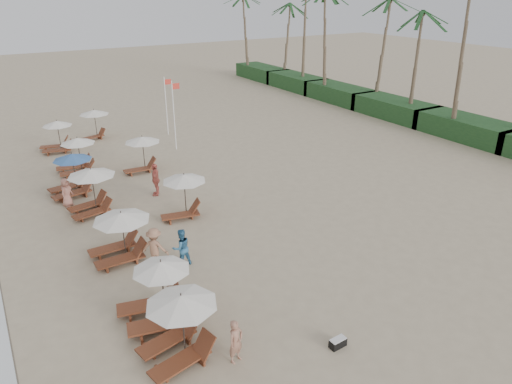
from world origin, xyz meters
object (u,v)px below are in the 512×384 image
beachgoer_mid_a (181,248)px  lounger_station_3 (90,190)px  lounger_station_6 (56,137)px  inland_station_1 (141,151)px  lounger_station_1 (155,297)px  inland_station_2 (93,120)px  inland_station_0 (182,192)px  beachgoer_mid_b (155,247)px  lounger_station_4 (70,177)px  beachgoer_far_a (156,179)px  beachgoer_near (236,341)px  lounger_station_2 (118,236)px  beachgoer_far_b (66,192)px  duffel_bag (338,343)px  lounger_station_5 (76,158)px  lounger_station_0 (176,328)px  flag_pole_near (174,112)px

beachgoer_mid_a → lounger_station_3: bearing=-75.7°
lounger_station_6 → inland_station_1: bearing=-60.9°
lounger_station_1 → beachgoer_mid_a: size_ratio=1.60×
lounger_station_1 → inland_station_2: bearing=81.2°
inland_station_0 → inland_station_1: bearing=87.4°
beachgoer_mid_b → lounger_station_6: bearing=-45.1°
lounger_station_4 → beachgoer_far_a: lounger_station_4 is taller
lounger_station_6 → inland_station_1: 8.05m
lounger_station_3 → inland_station_1: 6.14m
inland_station_0 → beachgoer_mid_a: inland_station_0 is taller
lounger_station_3 → beachgoer_near: size_ratio=1.75×
lounger_station_2 → beachgoer_mid_b: bearing=-51.2°
beachgoer_far_b → duffel_bag: bearing=-115.9°
beachgoer_mid_a → lounger_station_2: bearing=-44.0°
lounger_station_4 → duffel_bag: lounger_station_4 is taller
beachgoer_far_a → lounger_station_3: bearing=-54.6°
inland_station_0 → lounger_station_5: bearing=109.8°
lounger_station_5 → beachgoer_far_b: lounger_station_5 is taller
beachgoer_mid_b → beachgoer_far_a: size_ratio=0.93×
inland_station_2 → duffel_bag: (0.99, -27.54, -1.32)m
lounger_station_0 → duffel_bag: lounger_station_0 is taller
beachgoer_mid_b → beachgoer_far_a: (2.63, 7.02, 0.07)m
inland_station_0 → lounger_station_0: bearing=-114.4°
lounger_station_0 → inland_station_1: (4.45, 16.45, 0.27)m
beachgoer_far_a → flag_pole_near: size_ratio=0.39×
inland_station_2 → inland_station_1: bearing=-84.7°
lounger_station_5 → beachgoer_mid_b: (0.46, -12.87, -0.16)m
lounger_station_5 → beachgoer_far_b: size_ratio=1.65×
inland_station_1 → beachgoer_mid_b: (-3.17, -11.03, -0.50)m
lounger_station_3 → flag_pole_near: size_ratio=0.54×
beachgoer_far_b → duffel_bag: beachgoer_far_b is taller
inland_station_1 → beachgoer_far_b: inland_station_1 is taller
lounger_station_2 → lounger_station_5: 11.49m
lounger_station_0 → beachgoer_mid_a: (2.25, 4.90, -0.27)m
inland_station_2 → beachgoer_mid_a: bearing=-93.9°
lounger_station_1 → duffel_bag: size_ratio=4.59×
flag_pole_near → beachgoer_mid_a: bearing=-111.7°
lounger_station_2 → beachgoer_mid_b: size_ratio=1.56×
beachgoer_near → beachgoer_far_b: (-2.18, 14.70, 0.03)m
inland_station_2 → lounger_station_4: bearing=-110.6°
lounger_station_3 → beachgoer_mid_b: bearing=-80.9°
lounger_station_3 → duffel_bag: size_ratio=4.56×
lounger_station_3 → beachgoer_mid_a: 7.39m
lounger_station_0 → lounger_station_2: (0.15, 6.82, -0.02)m
flag_pole_near → beachgoer_far_a: bearing=-120.3°
lounger_station_3 → inland_station_2: bearing=75.4°
lounger_station_3 → lounger_station_4: (-0.39, 3.05, -0.21)m
duffel_bag → beachgoer_mid_b: bearing=113.4°
lounger_station_0 → beachgoer_far_a: bearing=72.6°
lounger_station_6 → lounger_station_1: bearing=-91.3°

